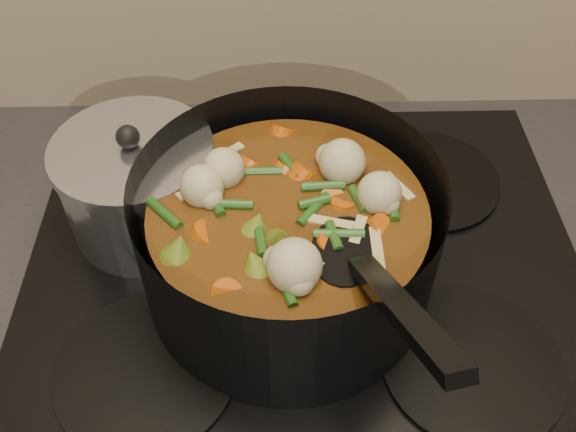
{
  "coord_description": "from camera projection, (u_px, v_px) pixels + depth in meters",
  "views": [
    {
      "loc": [
        -0.03,
        1.48,
        1.49
      ],
      "look_at": [
        -0.02,
        1.91,
        1.04
      ],
      "focal_mm": 40.0,
      "sensor_mm": 36.0,
      "label": 1
    }
  ],
  "objects": [
    {
      "name": "stovetop",
      "position": [
        304.0,
        269.0,
        0.72
      ],
      "size": [
        0.62,
        0.54,
        0.03
      ],
      "color": "black",
      "rests_on": "counter"
    },
    {
      "name": "stockpot",
      "position": [
        288.0,
        240.0,
        0.65
      ],
      "size": [
        0.31,
        0.4,
        0.22
      ],
      "rotation": [
        0.0,
        0.0,
        0.02
      ],
      "color": "black",
      "rests_on": "stovetop"
    },
    {
      "name": "saucepan",
      "position": [
        139.0,
        185.0,
        0.72
      ],
      "size": [
        0.18,
        0.18,
        0.14
      ],
      "rotation": [
        0.0,
        0.0,
        -0.07
      ],
      "color": "silver",
      "rests_on": "stovetop"
    }
  ]
}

